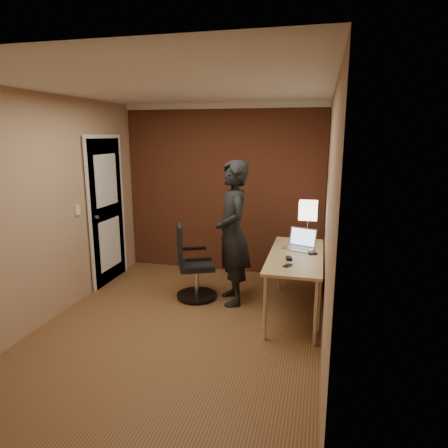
{
  "coord_description": "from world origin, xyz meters",
  "views": [
    {
      "loc": [
        1.41,
        -3.81,
        2.06
      ],
      "look_at": [
        0.35,
        0.55,
        1.05
      ],
      "focal_mm": 32.0,
      "sensor_mm": 36.0,
      "label": 1
    }
  ],
  "objects": [
    {
      "name": "desk",
      "position": [
        1.25,
        0.6,
        0.6
      ],
      "size": [
        0.6,
        1.5,
        0.73
      ],
      "color": "tan",
      "rests_on": "ground"
    },
    {
      "name": "laptop",
      "position": [
        1.21,
        0.88,
        0.79
      ],
      "size": [
        0.4,
        0.36,
        0.23
      ],
      "color": "silver",
      "rests_on": "desk"
    },
    {
      "name": "office_chair",
      "position": [
        -0.12,
        0.76,
        0.42
      ],
      "size": [
        0.57,
        0.61,
        0.95
      ],
      "color": "black",
      "rests_on": "ground"
    },
    {
      "name": "phone",
      "position": [
        1.12,
        0.16,
        0.73
      ],
      "size": [
        0.1,
        0.13,
        0.01
      ],
      "primitive_type": "cube",
      "rotation": [
        0.0,
        0.0,
        -0.42
      ],
      "color": "black",
      "rests_on": "desk"
    },
    {
      "name": "wallet",
      "position": [
        1.36,
        0.67,
        0.74
      ],
      "size": [
        0.12,
        0.13,
        0.02
      ],
      "primitive_type": "cube",
      "rotation": [
        0.0,
        0.0,
        0.26
      ],
      "color": "black",
      "rests_on": "desk"
    },
    {
      "name": "person",
      "position": [
        0.4,
        0.79,
        0.88
      ],
      "size": [
        0.65,
        0.76,
        1.77
      ],
      "primitive_type": "imported",
      "rotation": [
        0.0,
        0.0,
        -1.16
      ],
      "color": "black",
      "rests_on": "ground"
    },
    {
      "name": "mouse",
      "position": [
        1.12,
        0.38,
        0.75
      ],
      "size": [
        0.08,
        0.11,
        0.03
      ],
      "primitive_type": "cube",
      "rotation": [
        0.0,
        0.0,
        0.22
      ],
      "color": "black",
      "rests_on": "desk"
    },
    {
      "name": "desk_lamp",
      "position": [
        1.28,
        1.09,
        1.15
      ],
      "size": [
        0.22,
        0.22,
        0.54
      ],
      "color": "silver",
      "rests_on": "desk"
    },
    {
      "name": "room",
      "position": [
        -0.27,
        1.54,
        1.37
      ],
      "size": [
        4.0,
        4.0,
        4.0
      ],
      "color": "brown",
      "rests_on": "ground"
    }
  ]
}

